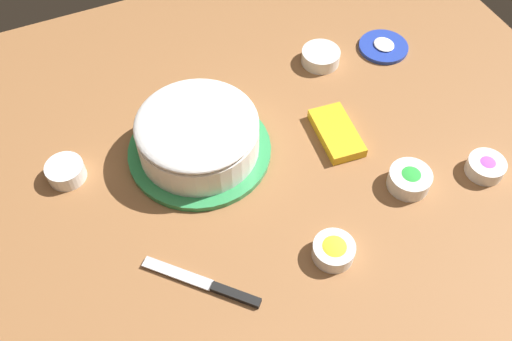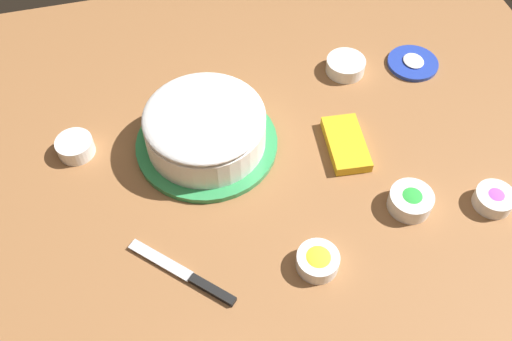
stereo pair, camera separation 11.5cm
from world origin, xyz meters
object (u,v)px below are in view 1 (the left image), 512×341
at_px(sprinkle_bowl_pink, 321,56).
at_px(sprinkle_bowl_rainbow, 486,166).
at_px(candy_box_lower, 337,133).
at_px(sprinkle_bowl_orange, 66,171).
at_px(frosting_tub_lid, 383,47).
at_px(sprinkle_bowl_green, 410,179).
at_px(sprinkle_bowl_yellow, 334,250).
at_px(spreading_knife, 212,286).
at_px(frosted_cake, 198,136).

bearing_deg(sprinkle_bowl_pink, sprinkle_bowl_rainbow, -160.32).
bearing_deg(candy_box_lower, sprinkle_bowl_orange, 82.31).
relative_size(frosting_tub_lid, sprinkle_bowl_orange, 1.56).
distance_m(sprinkle_bowl_green, sprinkle_bowl_rainbow, 0.17).
bearing_deg(sprinkle_bowl_green, frosting_tub_lid, -24.91).
height_order(frosting_tub_lid, sprinkle_bowl_rainbow, sprinkle_bowl_rainbow).
bearing_deg(sprinkle_bowl_yellow, sprinkle_bowl_orange, 47.15).
bearing_deg(candy_box_lower, sprinkle_bowl_rainbow, -126.38).
bearing_deg(candy_box_lower, spreading_knife, 125.79).
bearing_deg(spreading_knife, candy_box_lower, -59.64).
height_order(frosted_cake, candy_box_lower, frosted_cake).
xyz_separation_m(sprinkle_bowl_orange, candy_box_lower, (-0.13, -0.57, -0.01)).
bearing_deg(frosting_tub_lid, sprinkle_bowl_pink, 82.90).
bearing_deg(sprinkle_bowl_orange, candy_box_lower, -103.11).
relative_size(sprinkle_bowl_orange, candy_box_lower, 0.53).
relative_size(frosted_cake, sprinkle_bowl_green, 3.51).
bearing_deg(frosted_cake, sprinkle_bowl_rainbow, -119.00).
bearing_deg(sprinkle_bowl_yellow, frosted_cake, 22.89).
relative_size(sprinkle_bowl_green, sprinkle_bowl_rainbow, 1.11).
bearing_deg(sprinkle_bowl_yellow, sprinkle_bowl_rainbow, -83.45).
relative_size(sprinkle_bowl_pink, candy_box_lower, 0.63).
relative_size(frosting_tub_lid, sprinkle_bowl_yellow, 1.53).
bearing_deg(candy_box_lower, frosted_cake, 79.91).
xyz_separation_m(sprinkle_bowl_orange, sprinkle_bowl_pink, (0.10, -0.65, -0.00)).
bearing_deg(sprinkle_bowl_rainbow, candy_box_lower, 48.20).
distance_m(frosted_cake, sprinkle_bowl_orange, 0.29).
bearing_deg(sprinkle_bowl_yellow, spreading_knife, 82.27).
bearing_deg(sprinkle_bowl_green, sprinkle_bowl_rainbow, -102.22).
distance_m(sprinkle_bowl_rainbow, candy_box_lower, 0.32).
height_order(frosted_cake, sprinkle_bowl_pink, frosted_cake).
height_order(frosting_tub_lid, sprinkle_bowl_green, sprinkle_bowl_green).
relative_size(spreading_knife, sprinkle_bowl_rainbow, 2.28).
bearing_deg(frosted_cake, spreading_knife, 163.22).
relative_size(sprinkle_bowl_yellow, candy_box_lower, 0.54).
height_order(spreading_knife, sprinkle_bowl_rainbow, sprinkle_bowl_rainbow).
distance_m(sprinkle_bowl_yellow, candy_box_lower, 0.30).
xyz_separation_m(sprinkle_bowl_rainbow, candy_box_lower, (0.21, 0.24, -0.01)).
bearing_deg(frosting_tub_lid, sprinkle_bowl_orange, 95.14).
xyz_separation_m(frosting_tub_lid, sprinkle_bowl_orange, (-0.07, 0.82, 0.01)).
bearing_deg(sprinkle_bowl_orange, sprinkle_bowl_rainbow, -113.16).
bearing_deg(spreading_knife, sprinkle_bowl_green, -83.94).
distance_m(sprinkle_bowl_green, sprinkle_bowl_pink, 0.41).
xyz_separation_m(sprinkle_bowl_green, sprinkle_bowl_rainbow, (-0.04, -0.17, -0.00)).
bearing_deg(sprinkle_bowl_yellow, candy_box_lower, -30.14).
xyz_separation_m(sprinkle_bowl_pink, candy_box_lower, (-0.23, 0.08, -0.01)).
bearing_deg(frosted_cake, sprinkle_bowl_yellow, -157.11).
xyz_separation_m(sprinkle_bowl_green, candy_box_lower, (0.18, 0.07, -0.01)).
height_order(sprinkle_bowl_green, sprinkle_bowl_pink, sprinkle_bowl_green).
bearing_deg(sprinkle_bowl_orange, sprinkle_bowl_green, -115.76).
xyz_separation_m(spreading_knife, candy_box_lower, (0.23, -0.39, 0.01)).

